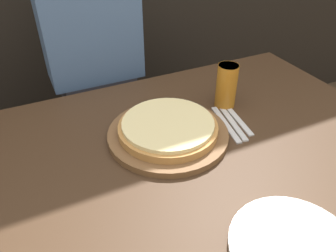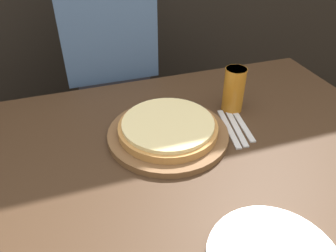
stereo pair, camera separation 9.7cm
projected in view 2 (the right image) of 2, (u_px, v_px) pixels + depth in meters
name	position (u px, v px, depth m)	size (l,w,h in m)	color
dining_table	(167.00, 249.00, 1.08)	(1.51, 1.04, 0.72)	#3D2819
pizza_on_board	(168.00, 130.00, 0.98)	(0.36, 0.36, 0.06)	brown
beer_glass	(234.00, 88.00, 1.07)	(0.07, 0.07, 0.15)	#B7701E
fork	(229.00, 128.00, 1.03)	(0.05, 0.20, 0.00)	silver
dinner_knife	(236.00, 127.00, 1.03)	(0.06, 0.20, 0.00)	silver
spoon	(243.00, 125.00, 1.04)	(0.04, 0.17, 0.00)	silver
diner_person	(112.00, 79.00, 1.42)	(0.36, 0.21, 1.33)	#33333D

